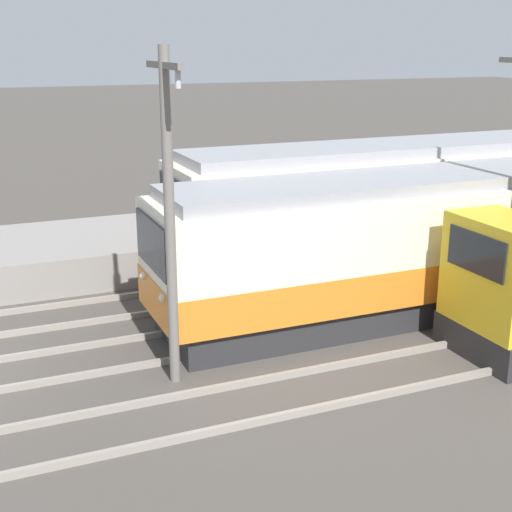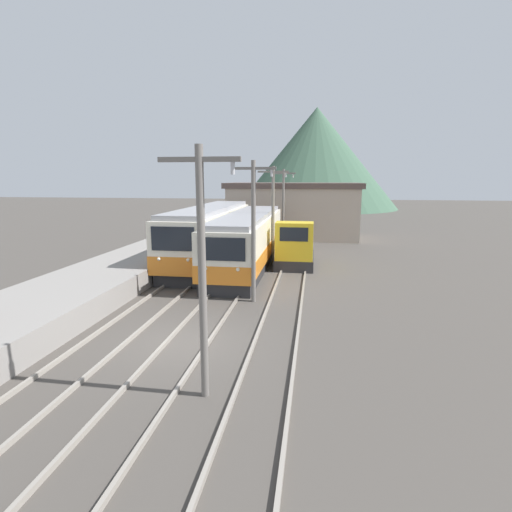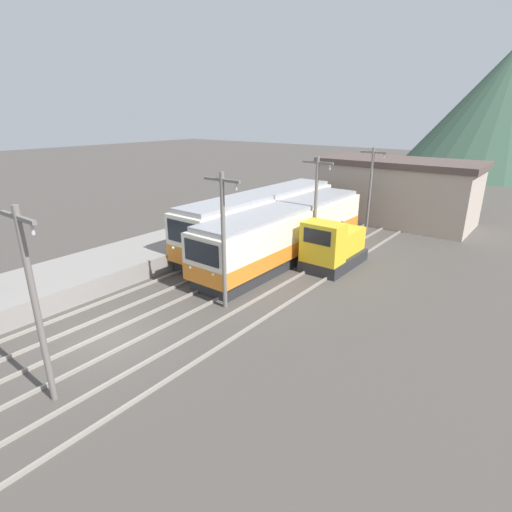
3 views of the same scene
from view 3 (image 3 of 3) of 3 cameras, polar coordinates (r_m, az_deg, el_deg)
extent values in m
plane|color=#47423D|center=(17.67, -19.87, -11.16)|extent=(200.00, 200.00, 0.00)
cube|color=gray|center=(22.58, -28.76, -4.20)|extent=(4.50, 54.00, 1.02)
cube|color=gray|center=(20.27, -25.08, -7.57)|extent=(0.10, 60.00, 0.14)
cube|color=gray|center=(19.10, -23.02, -8.94)|extent=(0.10, 60.00, 0.14)
cube|color=gray|center=(18.04, -20.82, -10.37)|extent=(0.10, 60.00, 0.14)
cube|color=gray|center=(16.95, -18.16, -12.07)|extent=(0.10, 60.00, 0.14)
cube|color=gray|center=(15.84, -14.83, -14.12)|extent=(0.10, 60.00, 0.14)
cube|color=gray|center=(14.89, -11.28, -16.23)|extent=(0.10, 60.00, 0.14)
cube|color=#28282B|center=(27.85, 0.80, 2.18)|extent=(2.58, 13.84, 0.70)
cube|color=silver|center=(27.38, 0.82, 5.64)|extent=(2.80, 14.42, 2.77)
cube|color=orange|center=(27.61, 0.81, 3.86)|extent=(2.84, 14.46, 1.00)
cube|color=black|center=(22.08, -10.57, 3.35)|extent=(2.24, 0.06, 1.22)
sphere|color=silver|center=(22.94, -11.72, 1.14)|extent=(0.18, 0.18, 0.18)
sphere|color=silver|center=(21.84, -9.07, 0.36)|extent=(0.18, 0.18, 0.18)
cube|color=#939399|center=(27.05, 0.84, 8.78)|extent=(2.46, 13.84, 0.28)
cube|color=#28282B|center=(25.48, 4.37, 0.44)|extent=(2.58, 14.30, 0.70)
cube|color=silver|center=(25.01, 4.46, 3.85)|extent=(2.80, 14.89, 2.45)
cube|color=orange|center=(25.23, 4.42, 2.13)|extent=(2.84, 14.93, 0.88)
cube|color=black|center=(19.33, -7.85, 0.46)|extent=(2.24, 0.06, 1.08)
sphere|color=silver|center=(20.17, -9.29, -1.61)|extent=(0.18, 0.18, 0.18)
sphere|color=silver|center=(19.13, -6.12, -2.65)|extent=(0.18, 0.18, 0.18)
cube|color=#939399|center=(24.67, 4.55, 6.90)|extent=(2.46, 14.30, 0.28)
cube|color=#28282B|center=(24.64, 11.07, -0.56)|extent=(2.40, 4.52, 0.70)
cube|color=gold|center=(22.87, 9.55, 1.92)|extent=(2.28, 1.45, 2.30)
cube|color=black|center=(22.09, 8.70, 2.71)|extent=(1.68, 0.04, 0.83)
cube|color=gold|center=(24.93, 11.99, 2.16)|extent=(1.92, 2.97, 1.40)
cylinder|color=black|center=(24.67, 12.15, 4.27)|extent=(0.16, 0.16, 0.50)
cylinder|color=slate|center=(13.63, -28.85, -6.83)|extent=(0.20, 0.20, 6.39)
cube|color=slate|center=(12.75, -30.92, 4.76)|extent=(2.00, 0.12, 0.12)
cylinder|color=#B2B2B7|center=(12.06, -29.31, 3.35)|extent=(0.10, 0.10, 0.30)
cylinder|color=slate|center=(18.07, -4.65, 1.82)|extent=(0.20, 0.20, 6.39)
cube|color=slate|center=(17.42, -4.91, 10.76)|extent=(2.00, 0.12, 0.12)
cylinder|color=#B2B2B7|center=(16.93, -2.86, 9.86)|extent=(0.10, 0.10, 0.30)
cylinder|color=slate|center=(24.58, 8.47, 6.47)|extent=(0.20, 0.20, 6.39)
cube|color=slate|center=(24.10, 8.82, 13.06)|extent=(2.00, 0.12, 0.12)
cylinder|color=#B2B2B7|center=(23.75, 10.51, 12.38)|extent=(0.10, 0.10, 0.30)
cylinder|color=slate|center=(31.91, 15.95, 8.95)|extent=(0.20, 0.20, 6.39)
cube|color=slate|center=(31.54, 16.44, 14.02)|extent=(2.00, 0.12, 0.12)
cylinder|color=#B2B2B7|center=(31.28, 17.79, 13.47)|extent=(0.10, 0.10, 0.30)
cube|color=#AD9E8E|center=(35.95, 19.49, 8.35)|extent=(12.00, 6.00, 4.71)
cube|color=#51423D|center=(35.59, 19.97, 12.46)|extent=(12.60, 6.30, 0.50)
cone|color=#3D5B47|center=(74.91, 32.40, 17.30)|extent=(31.03, 31.03, 18.79)
camera|label=1|loc=(9.46, 40.89, 0.73)|focal=50.00mm
camera|label=2|loc=(10.65, -75.76, -12.98)|focal=28.00mm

